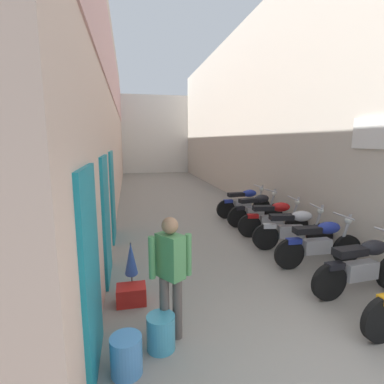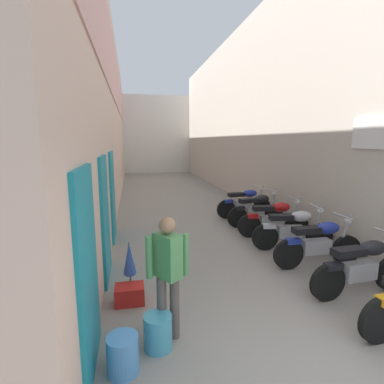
{
  "view_description": "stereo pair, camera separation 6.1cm",
  "coord_description": "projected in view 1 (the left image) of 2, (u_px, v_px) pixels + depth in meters",
  "views": [
    {
      "loc": [
        -2.04,
        -1.84,
        2.45
      ],
      "look_at": [
        -0.39,
        5.87,
        1.08
      ],
      "focal_mm": 27.57,
      "sensor_mm": 36.0,
      "label": 1
    },
    {
      "loc": [
        -1.98,
        -1.85,
        2.45
      ],
      "look_at": [
        -0.39,
        5.87,
        1.08
      ],
      "focal_mm": 27.57,
      "sensor_mm": 36.0,
      "label": 2
    }
  ],
  "objects": [
    {
      "name": "ground_plane",
      "position": [
        188.0,
        209.0,
        10.75
      ],
      "size": [
        36.89,
        36.89,
        0.0
      ],
      "primitive_type": "plane",
      "color": "gray"
    },
    {
      "name": "building_left",
      "position": [
        110.0,
        115.0,
        11.48
      ],
      "size": [
        0.45,
        20.89,
        6.83
      ],
      "color": "beige",
      "rests_on": "ground"
    },
    {
      "name": "building_right",
      "position": [
        240.0,
        116.0,
        12.62
      ],
      "size": [
        0.45,
        20.89,
        7.03
      ],
      "color": "beige",
      "rests_on": "ground"
    },
    {
      "name": "building_far_end",
      "position": [
        154.0,
        135.0,
        23.19
      ],
      "size": [
        7.98,
        2.0,
        5.8
      ],
      "primitive_type": "cube",
      "color": "silver",
      "rests_on": "ground"
    },
    {
      "name": "motorcycle_second",
      "position": [
        363.0,
        265.0,
        4.68
      ],
      "size": [
        1.85,
        0.58,
        1.04
      ],
      "color": "black",
      "rests_on": "ground"
    },
    {
      "name": "motorcycle_third",
      "position": [
        320.0,
        242.0,
        5.75
      ],
      "size": [
        1.85,
        0.58,
        1.04
      ],
      "color": "black",
      "rests_on": "ground"
    },
    {
      "name": "motorcycle_fourth",
      "position": [
        293.0,
        228.0,
        6.66
      ],
      "size": [
        1.84,
        0.58,
        1.04
      ],
      "color": "black",
      "rests_on": "ground"
    },
    {
      "name": "motorcycle_fifth",
      "position": [
        274.0,
        218.0,
        7.56
      ],
      "size": [
        1.85,
        0.58,
        1.04
      ],
      "color": "black",
      "rests_on": "ground"
    },
    {
      "name": "motorcycle_sixth",
      "position": [
        256.0,
        208.0,
        8.59
      ],
      "size": [
        1.84,
        0.58,
        1.04
      ],
      "color": "black",
      "rests_on": "ground"
    },
    {
      "name": "motorcycle_seventh",
      "position": [
        244.0,
        202.0,
        9.48
      ],
      "size": [
        1.85,
        0.58,
        1.04
      ],
      "color": "black",
      "rests_on": "ground"
    },
    {
      "name": "pedestrian_by_doorway",
      "position": [
        171.0,
        270.0,
        3.56
      ],
      "size": [
        0.52,
        0.39,
        1.57
      ],
      "color": "#564C47",
      "rests_on": "ground"
    },
    {
      "name": "water_jug_near_door",
      "position": [
        126.0,
        355.0,
        3.12
      ],
      "size": [
        0.34,
        0.34,
        0.42
      ],
      "primitive_type": "cylinder",
      "color": "#4C8CCC",
      "rests_on": "ground"
    },
    {
      "name": "water_jug_beside_first",
      "position": [
        161.0,
        332.0,
        3.49
      ],
      "size": [
        0.34,
        0.34,
        0.42
      ],
      "primitive_type": "cylinder",
      "color": "#4299B7",
      "rests_on": "ground"
    },
    {
      "name": "plastic_crate",
      "position": [
        131.0,
        295.0,
        4.48
      ],
      "size": [
        0.44,
        0.32,
        0.28
      ],
      "primitive_type": "cube",
      "color": "red",
      "rests_on": "ground"
    },
    {
      "name": "umbrella_leaning",
      "position": [
        131.0,
        259.0,
        4.49
      ],
      "size": [
        0.2,
        0.35,
        0.97
      ],
      "color": "#4C4C4C",
      "rests_on": "ground"
    }
  ]
}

